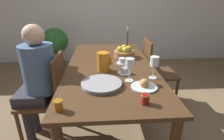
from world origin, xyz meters
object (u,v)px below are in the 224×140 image
at_px(serving_tray, 101,84).
at_px(bread_plate, 144,85).
at_px(chair_person_side, 49,96).
at_px(candlestick_tall, 127,40).
at_px(wine_glass_juice, 130,65).
at_px(potted_plant, 56,43).
at_px(wine_glass_water, 154,62).
at_px(teacup_across, 122,61).
at_px(red_pitcher, 103,62).
at_px(jam_jar_amber, 58,105).
at_px(fruit_bowl, 124,53).
at_px(teacup_near_person, 124,71).
at_px(jam_jar_red, 145,99).
at_px(chair_opposite, 155,71).
at_px(person_seated, 37,76).

xyz_separation_m(serving_tray, bread_plate, (0.33, -0.05, 0.00)).
relative_size(chair_person_side, candlestick_tall, 3.11).
height_order(wine_glass_juice, potted_plant, wine_glass_juice).
relative_size(wine_glass_water, teacup_across, 1.58).
height_order(red_pitcher, bread_plate, red_pitcher).
height_order(wine_glass_juice, teacup_across, wine_glass_juice).
xyz_separation_m(jam_jar_amber, fruit_bowl, (0.54, 1.03, 0.02)).
xyz_separation_m(wine_glass_water, teacup_near_person, (-0.23, 0.12, -0.12)).
relative_size(wine_glass_water, wine_glass_juice, 0.98).
height_order(chair_person_side, potted_plant, chair_person_side).
bearing_deg(jam_jar_red, teacup_across, 94.01).
height_order(wine_glass_water, fruit_bowl, wine_glass_water).
bearing_deg(red_pitcher, candlestick_tall, 67.06).
height_order(chair_opposite, teacup_near_person, chair_opposite).
bearing_deg(serving_tray, chair_person_side, 148.70).
xyz_separation_m(teacup_near_person, potted_plant, (-1.12, 2.06, -0.22)).
bearing_deg(chair_person_side, candlestick_tall, -47.75).
distance_m(jam_jar_red, fruit_bowl, 0.99).
bearing_deg(wine_glass_juice, wine_glass_water, 10.79).
xyz_separation_m(red_pitcher, bread_plate, (0.31, -0.36, -0.07)).
bearing_deg(potted_plant, wine_glass_water, -58.09).
distance_m(wine_glass_water, serving_tray, 0.48).
height_order(chair_person_side, person_seated, person_seated).
relative_size(wine_glass_water, jam_jar_red, 2.80).
xyz_separation_m(bread_plate, fruit_bowl, (-0.05, 0.77, 0.04)).
height_order(teacup_across, jam_jar_red, jam_jar_red).
distance_m(chair_opposite, teacup_across, 0.69).
xyz_separation_m(person_seated, jam_jar_red, (0.90, -0.60, 0.08)).
xyz_separation_m(teacup_across, fruit_bowl, (0.05, 0.21, 0.03)).
height_order(person_seated, candlestick_tall, person_seated).
bearing_deg(jam_jar_amber, bread_plate, 23.45).
xyz_separation_m(person_seated, fruit_bowl, (0.89, 0.39, 0.10)).
bearing_deg(teacup_across, bread_plate, -79.63).
distance_m(person_seated, red_pitcher, 0.65).
distance_m(serving_tray, candlestick_tall, 1.21).
bearing_deg(red_pitcher, potted_plant, 115.12).
bearing_deg(serving_tray, jam_jar_red, -44.22).
relative_size(chair_opposite, person_seated, 0.76).
height_order(teacup_near_person, jam_jar_red, jam_jar_red).
distance_m(chair_person_side, teacup_across, 0.83).
distance_m(serving_tray, bread_plate, 0.33).
xyz_separation_m(chair_opposite, person_seated, (-1.34, -0.57, 0.22)).
bearing_deg(bread_plate, jam_jar_amber, -156.55).
distance_m(chair_opposite, potted_plant, 2.14).
height_order(chair_person_side, wine_glass_water, wine_glass_water).
bearing_deg(chair_person_side, wine_glass_juice, -107.87).
height_order(person_seated, teacup_across, person_seated).
xyz_separation_m(person_seated, jam_jar_amber, (0.35, -0.64, 0.08)).
height_order(serving_tray, candlestick_tall, candlestick_tall).
distance_m(red_pitcher, jam_jar_red, 0.64).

